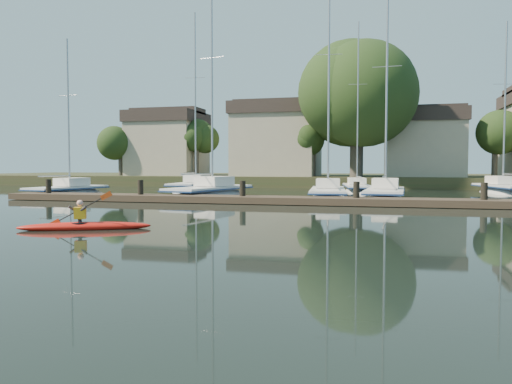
% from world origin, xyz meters
% --- Properties ---
extents(ground, '(160.00, 160.00, 0.00)m').
position_xyz_m(ground, '(0.00, 0.00, 0.00)').
color(ground, black).
rests_on(ground, ground).
extents(kayak, '(3.94, 2.13, 1.30)m').
position_xyz_m(kayak, '(-4.81, 2.01, 0.16)').
color(kayak, red).
rests_on(kayak, ground).
extents(dock, '(34.00, 2.00, 1.80)m').
position_xyz_m(dock, '(0.00, 14.00, 0.20)').
color(dock, '#463928').
rests_on(dock, ground).
extents(sailboat_0, '(3.04, 7.64, 11.79)m').
position_xyz_m(sailboat_0, '(-16.33, 17.79, -0.19)').
color(sailboat_0, silver).
rests_on(sailboat_0, ground).
extents(sailboat_1, '(4.17, 9.64, 15.31)m').
position_xyz_m(sailboat_1, '(-6.37, 18.39, -0.21)').
color(sailboat_1, silver).
rests_on(sailboat_1, ground).
extents(sailboat_2, '(2.97, 9.23, 15.02)m').
position_xyz_m(sailboat_2, '(1.08, 18.69, -0.19)').
color(sailboat_2, silver).
rests_on(sailboat_2, ground).
extents(sailboat_3, '(2.63, 8.51, 13.57)m').
position_xyz_m(sailboat_3, '(4.45, 18.49, -0.20)').
color(sailboat_3, silver).
rests_on(sailboat_3, ground).
extents(sailboat_5, '(2.66, 9.64, 15.81)m').
position_xyz_m(sailboat_5, '(-10.60, 26.63, -0.20)').
color(sailboat_5, silver).
rests_on(sailboat_5, ground).
extents(sailboat_6, '(3.04, 9.09, 14.18)m').
position_xyz_m(sailboat_6, '(2.43, 27.45, -0.16)').
color(sailboat_6, silver).
rests_on(sailboat_6, ground).
extents(sailboat_7, '(3.65, 8.70, 13.62)m').
position_xyz_m(sailboat_7, '(12.78, 27.20, -0.20)').
color(sailboat_7, silver).
rests_on(sailboat_7, ground).
extents(shore, '(90.00, 25.25, 12.75)m').
position_xyz_m(shore, '(1.61, 40.29, 3.23)').
color(shore, '#2A371B').
rests_on(shore, ground).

